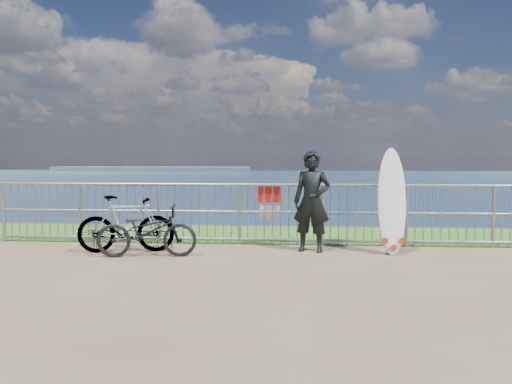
# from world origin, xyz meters

# --- Properties ---
(grass_strip) EXTENTS (120.00, 120.00, 0.00)m
(grass_strip) POSITION_xyz_m (0.00, 2.70, 0.01)
(grass_strip) COLOR #337720
(grass_strip) RESTS_ON ground
(seascape) EXTENTS (260.00, 260.00, 5.00)m
(seascape) POSITION_xyz_m (-43.75, 147.49, -4.03)
(seascape) COLOR brown
(seascape) RESTS_ON ground
(railing) EXTENTS (10.06, 0.10, 1.13)m
(railing) POSITION_xyz_m (0.02, 1.60, 0.58)
(railing) COLOR gray
(railing) RESTS_ON ground
(surfer) EXTENTS (0.71, 0.55, 1.71)m
(surfer) POSITION_xyz_m (0.79, 1.04, 0.86)
(surfer) COLOR black
(surfer) RESTS_ON ground
(surfboard) EXTENTS (0.47, 0.42, 1.77)m
(surfboard) POSITION_xyz_m (2.11, 0.95, 0.82)
(surfboard) COLOR white
(surfboard) RESTS_ON ground
(bicycle_near) EXTENTS (1.66, 0.78, 0.84)m
(bicycle_near) POSITION_xyz_m (-1.88, 0.40, 0.42)
(bicycle_near) COLOR black
(bicycle_near) RESTS_ON ground
(bicycle_far) EXTENTS (1.66, 0.74, 0.97)m
(bicycle_far) POSITION_xyz_m (-2.33, 0.74, 0.48)
(bicycle_far) COLOR black
(bicycle_far) RESTS_ON ground
(bike_rack) EXTENTS (1.62, 0.05, 0.34)m
(bike_rack) POSITION_xyz_m (-2.36, 1.15, 0.28)
(bike_rack) COLOR gray
(bike_rack) RESTS_ON ground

